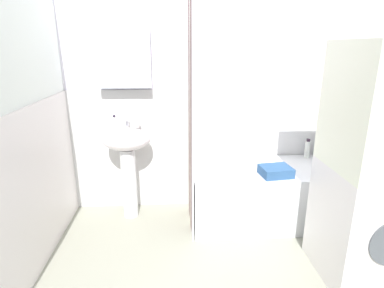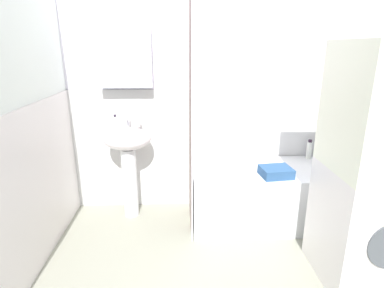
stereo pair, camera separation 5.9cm
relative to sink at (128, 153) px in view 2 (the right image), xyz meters
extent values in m
cube|color=white|center=(0.97, 0.24, 0.56)|extent=(3.60, 0.05, 2.40)
cube|color=silver|center=(0.97, 0.21, -0.04)|extent=(3.60, 0.02, 1.20)
cube|color=silver|center=(0.00, 0.15, 0.87)|extent=(0.48, 0.12, 0.56)
cube|color=white|center=(-0.60, -0.69, 0.56)|extent=(0.05, 1.81, 2.40)
cube|color=silver|center=(-0.57, -0.69, -0.04)|extent=(0.02, 1.81, 1.20)
cylinder|color=white|center=(0.00, 0.00, -0.30)|extent=(0.14, 0.14, 0.68)
ellipsoid|color=white|center=(0.00, 0.00, 0.14)|extent=(0.44, 0.34, 0.20)
cylinder|color=silver|center=(0.00, 0.10, 0.26)|extent=(0.03, 0.03, 0.05)
cylinder|color=silver|center=(0.00, 0.05, 0.32)|extent=(0.02, 0.10, 0.02)
sphere|color=silver|center=(0.00, 0.10, 0.35)|extent=(0.03, 0.03, 0.03)
cylinder|color=white|center=(-0.10, 0.00, 0.29)|extent=(0.05, 0.05, 0.11)
sphere|color=#261F30|center=(-0.10, 0.00, 0.35)|extent=(0.02, 0.02, 0.02)
cylinder|color=white|center=(0.09, 0.06, 0.29)|extent=(0.06, 0.06, 0.10)
cube|color=white|center=(1.34, -0.14, -0.38)|extent=(1.49, 0.67, 0.52)
cube|color=white|center=(0.58, -0.41, 0.36)|extent=(0.01, 0.13, 2.00)
cube|color=brown|center=(0.58, -0.28, 0.36)|extent=(0.01, 0.13, 2.00)
cube|color=white|center=(0.58, -0.14, 0.36)|extent=(0.01, 0.13, 2.00)
cube|color=brown|center=(0.58, -0.01, 0.36)|extent=(0.01, 0.13, 2.00)
cube|color=white|center=(0.58, 0.12, 0.36)|extent=(0.01, 0.13, 2.00)
cylinder|color=#1C7A51|center=(1.99, 0.09, -0.03)|extent=(0.05, 0.05, 0.17)
cylinder|color=black|center=(1.99, 0.09, 0.06)|extent=(0.03, 0.03, 0.02)
cylinder|color=#312230|center=(1.87, 0.12, -0.03)|extent=(0.05, 0.05, 0.17)
cylinder|color=#2A2B22|center=(1.87, 0.12, 0.06)|extent=(0.03, 0.03, 0.02)
cylinder|color=silver|center=(1.76, 0.10, -0.04)|extent=(0.05, 0.05, 0.17)
cylinder|color=#2B1C2B|center=(1.76, 0.10, 0.06)|extent=(0.04, 0.04, 0.02)
cube|color=#2D5383|center=(1.30, -0.32, -0.08)|extent=(0.28, 0.24, 0.08)
cube|color=silver|center=(1.75, -0.93, -0.24)|extent=(0.57, 0.59, 0.82)
camera|label=1|loc=(0.42, -2.80, 0.95)|focal=29.62mm
camera|label=2|loc=(0.48, -2.81, 0.95)|focal=29.62mm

